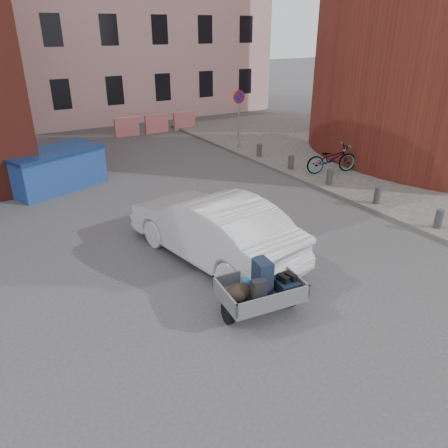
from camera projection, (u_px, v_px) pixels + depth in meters
ground at (242, 271)px, 10.48m from camera, size 120.00×120.00×0.00m
sidewalk at (389, 165)px, 18.28m from camera, size 9.00×24.00×0.12m
no_parking_sign at (239, 107)px, 19.87m from camera, size 0.60×0.09×2.65m
bollards at (329, 177)px, 15.79m from camera, size 0.22×9.02×0.55m
barriers at (157, 124)px, 23.95m from camera, size 4.70×0.18×1.00m
trailer at (260, 289)px, 8.68m from camera, size 1.71×1.88×1.20m
dumpster at (55, 169)px, 15.62m from camera, size 3.75×2.83×1.40m
silver_car at (212, 227)px, 10.79m from camera, size 2.65×5.29×1.66m
bicycle at (331, 159)px, 17.00m from camera, size 2.20×1.24×1.09m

